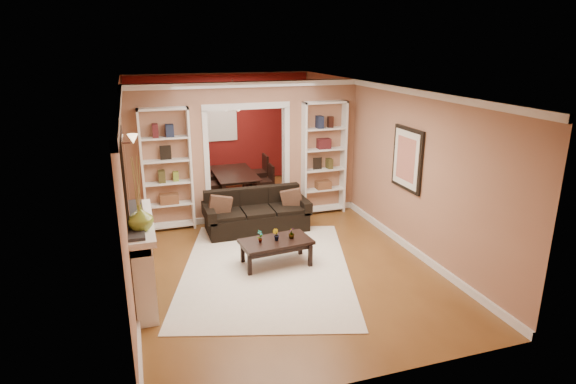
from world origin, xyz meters
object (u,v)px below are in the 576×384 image
object	(u,v)px
sofa	(257,211)
coffee_table	(276,252)
fireplace	(144,259)
dining_table	(236,185)
bookshelf_right	(324,158)
bookshelf_left	(167,170)

from	to	relation	value
sofa	coffee_table	bearing A→B (deg)	-92.84
fireplace	coffee_table	bearing A→B (deg)	12.10
coffee_table	dining_table	distance (m)	3.69
dining_table	bookshelf_right	bearing A→B (deg)	-136.59
bookshelf_left	fireplace	bearing A→B (deg)	-102.05
fireplace	sofa	bearing A→B (deg)	43.19
sofa	bookshelf_left	size ratio (longest dim) A/B	0.85
sofa	coffee_table	world-z (taller)	sofa
bookshelf_right	fireplace	distance (m)	4.47
sofa	bookshelf_left	world-z (taller)	bookshelf_left
bookshelf_right	dining_table	xyz separation A→B (m)	(-1.50, 1.59, -0.86)
coffee_table	dining_table	world-z (taller)	dining_table
coffee_table	bookshelf_right	size ratio (longest dim) A/B	0.48
sofa	fireplace	xyz separation A→B (m)	(-2.08, -1.95, 0.20)
bookshelf_right	fireplace	world-z (taller)	bookshelf_right
bookshelf_left	bookshelf_right	xyz separation A→B (m)	(3.10, 0.00, 0.00)
coffee_table	bookshelf_right	xyz separation A→B (m)	(1.64, 2.10, 0.94)
sofa	dining_table	distance (m)	2.17
sofa	coffee_table	size ratio (longest dim) A/B	1.76
dining_table	bookshelf_left	bearing A→B (deg)	134.80
bookshelf_left	dining_table	bearing A→B (deg)	44.80
bookshelf_left	fireplace	size ratio (longest dim) A/B	1.35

